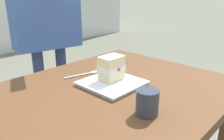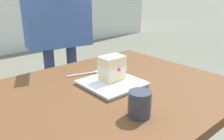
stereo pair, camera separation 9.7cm
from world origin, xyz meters
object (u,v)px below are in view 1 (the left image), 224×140
Objects in this scene: patio_table at (97,123)px; dessert_fork at (84,74)px; coffee_cup at (147,102)px; cake_slice at (111,68)px; diner_person at (45,9)px; dessert_plate at (112,83)px.

dessert_fork is (0.11, 0.21, 0.13)m from patio_table.
dessert_fork is at bearing 62.03° from patio_table.
coffee_cup is (-0.09, -0.43, 0.04)m from dessert_fork.
cake_slice is 0.29m from coffee_cup.
cake_slice is 1.22× the size of coffee_cup.
cake_slice is 0.07× the size of diner_person.
dessert_plate is (0.11, 0.03, 0.13)m from patio_table.
patio_table is 0.17m from dessert_plate.
dessert_fork is at bearing 91.50° from dessert_plate.
cake_slice is at bearing 66.71° from coffee_cup.
patio_table is 0.27m from dessert_fork.
diner_person reaches higher than dessert_plate.
cake_slice is at bearing 19.37° from patio_table.
patio_table is at bearing -166.77° from dessert_plate.
patio_table is 11.18× the size of cake_slice.
dessert_plate reaches higher than dessert_fork.
coffee_cup is 1.02m from diner_person.
coffee_cup is 0.06× the size of diner_person.
coffee_cup is at bearing -104.10° from diner_person.
diner_person reaches higher than patio_table.
patio_table is 0.28m from coffee_cup.
cake_slice is at bearing -100.31° from diner_person.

